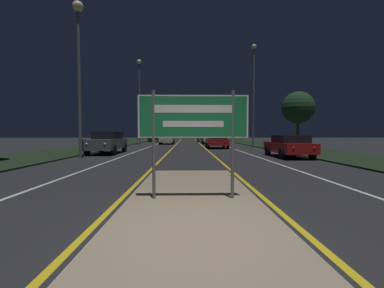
% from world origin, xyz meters
% --- Properties ---
extents(ground_plane, '(160.00, 160.00, 0.00)m').
position_xyz_m(ground_plane, '(0.00, 0.00, 0.00)').
color(ground_plane, '#232326').
extents(median_island, '(2.81, 8.13, 0.10)m').
position_xyz_m(median_island, '(0.00, 1.88, 0.04)').
color(median_island, '#999993').
rests_on(median_island, ground_plane).
extents(verge_left, '(5.00, 100.00, 0.08)m').
position_xyz_m(verge_left, '(-9.50, 20.00, 0.04)').
color(verge_left, black).
rests_on(verge_left, ground_plane).
extents(verge_right, '(5.00, 100.00, 0.08)m').
position_xyz_m(verge_right, '(9.50, 20.00, 0.04)').
color(verge_right, black).
rests_on(verge_right, ground_plane).
extents(centre_line_yellow_left, '(0.12, 70.00, 0.01)m').
position_xyz_m(centre_line_yellow_left, '(-1.60, 25.00, 0.00)').
color(centre_line_yellow_left, gold).
rests_on(centre_line_yellow_left, ground_plane).
extents(centre_line_yellow_right, '(0.12, 70.00, 0.01)m').
position_xyz_m(centre_line_yellow_right, '(1.60, 25.00, 0.00)').
color(centre_line_yellow_right, gold).
rests_on(centre_line_yellow_right, ground_plane).
extents(lane_line_white_left, '(0.12, 70.00, 0.01)m').
position_xyz_m(lane_line_white_left, '(-4.20, 25.00, 0.00)').
color(lane_line_white_left, silver).
rests_on(lane_line_white_left, ground_plane).
extents(lane_line_white_right, '(0.12, 70.00, 0.01)m').
position_xyz_m(lane_line_white_right, '(4.20, 25.00, 0.00)').
color(lane_line_white_right, silver).
rests_on(lane_line_white_right, ground_plane).
extents(edge_line_white_left, '(0.10, 70.00, 0.01)m').
position_xyz_m(edge_line_white_left, '(-7.20, 25.00, 0.00)').
color(edge_line_white_left, silver).
rests_on(edge_line_white_left, ground_plane).
extents(edge_line_white_right, '(0.10, 70.00, 0.01)m').
position_xyz_m(edge_line_white_right, '(7.20, 25.00, 0.00)').
color(edge_line_white_right, silver).
rests_on(edge_line_white_right, ground_plane).
extents(highway_sign, '(2.28, 0.07, 2.25)m').
position_xyz_m(highway_sign, '(0.00, 1.87, 1.71)').
color(highway_sign, '#56565B').
rests_on(highway_sign, median_island).
extents(streetlight_left_near, '(0.60, 0.60, 8.88)m').
position_xyz_m(streetlight_left_near, '(-6.26, 11.35, 6.14)').
color(streetlight_left_near, '#56565B').
rests_on(streetlight_left_near, ground_plane).
extents(streetlight_left_far, '(0.57, 0.57, 10.77)m').
position_xyz_m(streetlight_left_far, '(-6.22, 29.41, 7.04)').
color(streetlight_left_far, '#56565B').
rests_on(streetlight_left_far, ground_plane).
extents(streetlight_right_near, '(0.48, 0.48, 10.16)m').
position_xyz_m(streetlight_right_near, '(6.37, 21.84, 6.20)').
color(streetlight_right_near, '#56565B').
rests_on(streetlight_right_near, ground_plane).
extents(car_receding_0, '(1.93, 4.25, 1.33)m').
position_xyz_m(car_receding_0, '(6.04, 12.01, 0.71)').
color(car_receding_0, maroon).
rests_on(car_receding_0, ground_plane).
extents(car_receding_1, '(2.03, 4.09, 1.37)m').
position_xyz_m(car_receding_1, '(2.72, 21.51, 0.73)').
color(car_receding_1, maroon).
rests_on(car_receding_1, ground_plane).
extents(car_receding_2, '(1.87, 4.26, 1.43)m').
position_xyz_m(car_receding_2, '(2.79, 31.07, 0.76)').
color(car_receding_2, '#B7B7BC').
rests_on(car_receding_2, ground_plane).
extents(car_receding_3, '(1.99, 4.30, 1.42)m').
position_xyz_m(car_receding_3, '(2.50, 38.56, 0.75)').
color(car_receding_3, '#4C514C').
rests_on(car_receding_3, ground_plane).
extents(car_approaching_0, '(1.97, 4.59, 1.57)m').
position_xyz_m(car_approaching_0, '(-5.88, 15.03, 0.83)').
color(car_approaching_0, '#4C514C').
rests_on(car_approaching_0, ground_plane).
extents(car_approaching_1, '(1.89, 4.20, 1.32)m').
position_xyz_m(car_approaching_1, '(-2.87, 30.88, 0.71)').
color(car_approaching_1, '#B7B7BC').
rests_on(car_approaching_1, ground_plane).
extents(car_approaching_2, '(1.94, 4.36, 1.38)m').
position_xyz_m(car_approaching_2, '(-5.90, 41.70, 0.73)').
color(car_approaching_2, black).
rests_on(car_approaching_2, ground_plane).
extents(roadside_palm_right, '(2.79, 2.79, 5.03)m').
position_xyz_m(roadside_palm_right, '(9.57, 18.95, 3.69)').
color(roadside_palm_right, '#4C3823').
rests_on(roadside_palm_right, verge_right).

